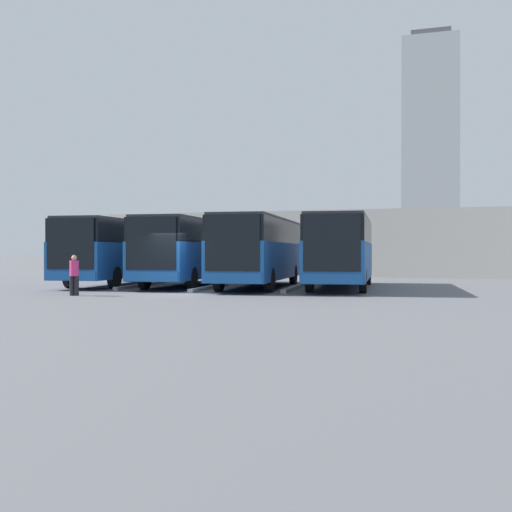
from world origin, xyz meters
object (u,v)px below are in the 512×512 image
bus_0 (342,249)px  bus_3 (122,249)px  bus_2 (191,249)px  pedestrian (74,274)px  bus_1 (260,249)px

bus_0 → bus_3: (11.47, 0.43, 0.00)m
bus_2 → bus_0: bearing=175.6°
bus_3 → bus_2: bearing=176.1°
pedestrian → bus_0: bearing=32.9°
bus_2 → pedestrian: bus_2 is taller
pedestrian → bus_1: bearing=45.6°
bus_0 → bus_1: same height
bus_1 → bus_2: (3.82, -0.50, 0.00)m
bus_2 → bus_1: bearing=166.2°
bus_2 → bus_3: (3.82, 0.16, 0.00)m
bus_2 → pedestrian: size_ratio=7.19×
bus_0 → bus_2: size_ratio=1.00×
bus_3 → bus_0: bearing=175.8°
pedestrian → bus_2: bearing=70.3°
bus_1 → bus_3: size_ratio=1.00×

